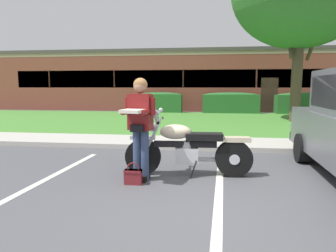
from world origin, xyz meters
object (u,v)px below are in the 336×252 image
(hedge_left, at_px, (160,102))
(handbag, at_px, (133,175))
(hedge_center_left, at_px, (230,103))
(hedge_center_right, at_px, (306,103))
(motorcycle, at_px, (192,148))
(rider_person, at_px, (140,121))
(brick_building, at_px, (188,81))

(hedge_left, bearing_deg, handbag, -82.88)
(hedge_center_left, distance_m, hedge_center_right, 4.16)
(motorcycle, height_order, handbag, motorcycle)
(rider_person, height_order, hedge_left, rider_person)
(rider_person, height_order, handbag, rider_person)
(motorcycle, xyz_separation_m, hedge_center_right, (5.79, 12.32, 0.16))
(handbag, bearing_deg, hedge_left, 97.12)
(motorcycle, relative_size, brick_building, 0.08)
(hedge_center_right, relative_size, brick_building, 0.12)
(motorcycle, xyz_separation_m, hedge_left, (-2.54, 12.32, 0.16))
(handbag, height_order, hedge_left, hedge_left)
(hedge_center_left, bearing_deg, hedge_left, 180.00)
(hedge_left, height_order, brick_building, brick_building)
(motorcycle, relative_size, handbag, 6.23)
(motorcycle, distance_m, handbag, 1.16)
(rider_person, relative_size, hedge_left, 0.64)
(rider_person, bearing_deg, motorcycle, 25.79)
(hedge_center_left, relative_size, brick_building, 0.12)
(rider_person, distance_m, hedge_left, 12.85)
(handbag, bearing_deg, hedge_center_right, 62.59)
(hedge_center_left, bearing_deg, brick_building, 117.42)
(handbag, bearing_deg, rider_person, 69.58)
(handbag, distance_m, hedge_center_left, 13.19)
(rider_person, distance_m, hedge_center_left, 12.97)
(hedge_center_left, height_order, brick_building, brick_building)
(rider_person, xyz_separation_m, hedge_center_left, (2.47, 12.73, -0.36))
(handbag, xyz_separation_m, hedge_left, (-1.62, 12.94, 0.51))
(motorcycle, height_order, rider_person, rider_person)
(hedge_center_left, bearing_deg, hedge_center_right, 0.00)
(handbag, relative_size, hedge_center_left, 0.11)
(hedge_center_left, bearing_deg, motorcycle, -97.52)
(motorcycle, relative_size, hedge_left, 0.85)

